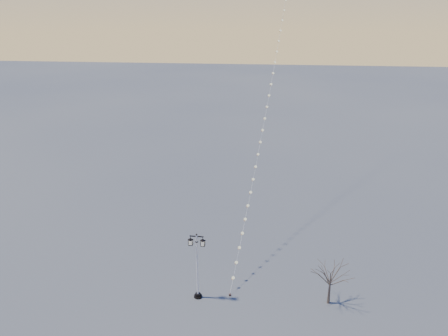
# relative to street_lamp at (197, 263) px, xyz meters

# --- Properties ---
(ground) EXTENTS (300.00, 300.00, 0.00)m
(ground) POSITION_rel_street_lamp_xyz_m (2.71, -0.55, -3.11)
(ground) COLOR #4C4E4C
(ground) RESTS_ON ground
(street_lamp) EXTENTS (1.43, 0.62, 5.62)m
(street_lamp) POSITION_rel_street_lamp_xyz_m (0.00, 0.00, 0.00)
(street_lamp) COLOR black
(street_lamp) RESTS_ON ground
(bare_tree) EXTENTS (2.14, 2.14, 3.55)m
(bare_tree) POSITION_rel_street_lamp_xyz_m (10.15, 0.42, -0.65)
(bare_tree) COLOR #45392E
(bare_tree) RESTS_ON ground
(kite_train) EXTENTS (6.10, 38.27, 34.79)m
(kite_train) POSITION_rel_street_lamp_xyz_m (5.24, 19.32, 14.15)
(kite_train) COLOR #3A241B
(kite_train) RESTS_ON ground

